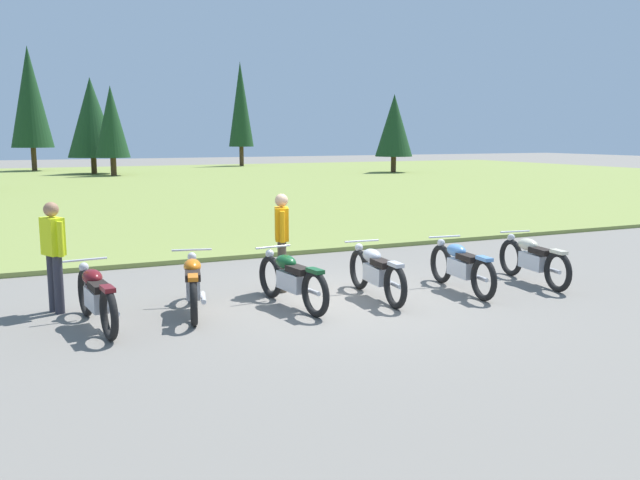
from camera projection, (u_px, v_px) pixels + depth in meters
name	position (u px, v px, depth m)	size (l,w,h in m)	color
ground_plane	(335.00, 300.00, 10.83)	(140.00, 140.00, 0.00)	slate
grass_moorland	(113.00, 186.00, 34.22)	(80.00, 44.00, 0.10)	olive
motorcycle_maroon	(96.00, 296.00, 9.24)	(0.62, 2.10, 0.88)	black
motorcycle_orange	(193.00, 284.00, 10.00)	(0.73, 2.07, 0.88)	black
motorcycle_british_green	(291.00, 279.00, 10.36)	(0.63, 2.10, 0.88)	black
motorcycle_silver	(376.00, 272.00, 10.90)	(0.62, 2.10, 0.88)	black
motorcycle_sky_blue	(461.00, 266.00, 11.39)	(0.62, 2.10, 0.88)	black
motorcycle_cream	(533.00, 259.00, 12.01)	(0.62, 2.10, 0.88)	black
rider_checking_bike	(282.00, 236.00, 11.31)	(0.32, 0.53, 1.67)	#4C4233
rider_with_back_turned	(54.00, 250.00, 9.94)	(0.35, 0.51, 1.67)	#2D2D38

